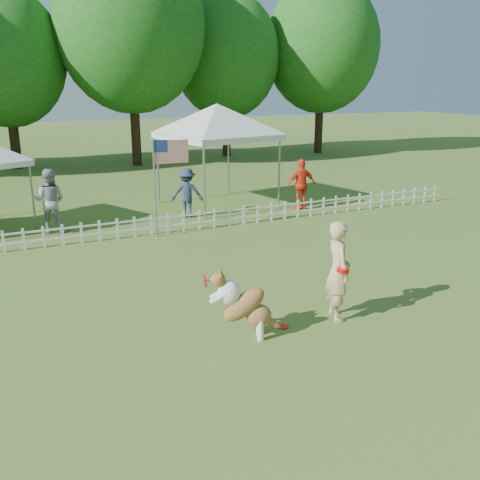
{
  "coord_description": "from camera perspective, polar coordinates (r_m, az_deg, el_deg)",
  "views": [
    {
      "loc": [
        -4.34,
        -7.8,
        4.27
      ],
      "look_at": [
        0.27,
        2.0,
        1.1
      ],
      "focal_mm": 40.0,
      "sensor_mm": 36.0,
      "label": 1
    }
  ],
  "objects": [
    {
      "name": "dog",
      "position": [
        9.25,
        0.56,
        -6.93
      ],
      "size": [
        1.26,
        0.81,
        1.24
      ],
      "primitive_type": null,
      "rotation": [
        0.0,
        0.0,
        -0.38
      ],
      "color": "brown",
      "rests_on": "ground"
    },
    {
      "name": "spectator_c",
      "position": [
        18.88,
        6.56,
        5.9
      ],
      "size": [
        1.08,
        0.52,
        1.79
      ],
      "primitive_type": "imported",
      "rotation": [
        0.0,
        0.0,
        3.06
      ],
      "color": "red",
      "rests_on": "ground"
    },
    {
      "name": "spectator_a",
      "position": [
        16.78,
        -19.62,
        3.96
      ],
      "size": [
        1.14,
        1.03,
        1.9
      ],
      "primitive_type": "imported",
      "rotation": [
        0.0,
        0.0,
        2.73
      ],
      "color": "#98979C",
      "rests_on": "ground"
    },
    {
      "name": "tree_far_right",
      "position": [
        35.14,
        8.68,
        18.47
      ],
      "size": [
        7.0,
        7.0,
        11.4
      ],
      "primitive_type": null,
      "color": "#1B4F16",
      "rests_on": "ground"
    },
    {
      "name": "tree_right",
      "position": [
        33.12,
        -1.5,
        17.91
      ],
      "size": [
        6.2,
        6.2,
        10.4
      ],
      "primitive_type": null,
      "color": "#1B4F16",
      "rests_on": "ground"
    },
    {
      "name": "tree_center_left",
      "position": [
        30.34,
        -23.64,
        16.2
      ],
      "size": [
        6.0,
        6.0,
        9.8
      ],
      "primitive_type": null,
      "color": "#1B4F16",
      "rests_on": "ground"
    },
    {
      "name": "handler",
      "position": [
        10.07,
        10.41,
        -3.23
      ],
      "size": [
        0.62,
        0.79,
        1.89
      ],
      "primitive_type": "imported",
      "rotation": [
        0.0,
        0.0,
        1.3
      ],
      "color": "tan",
      "rests_on": "ground"
    },
    {
      "name": "canopy_tent_right",
      "position": [
        19.37,
        -2.42,
        8.87
      ],
      "size": [
        4.01,
        4.01,
        3.54
      ],
      "primitive_type": null,
      "rotation": [
        0.0,
        0.0,
        0.19
      ],
      "color": "silver",
      "rests_on": "ground"
    },
    {
      "name": "ground",
      "position": [
        9.9,
        3.58,
        -9.28
      ],
      "size": [
        120.0,
        120.0,
        0.0
      ],
      "primitive_type": "plane",
      "color": "#35581B",
      "rests_on": "ground"
    },
    {
      "name": "flag_pole",
      "position": [
        15.4,
        -9.06,
        5.42
      ],
      "size": [
        1.09,
        0.14,
        2.83
      ],
      "primitive_type": null,
      "rotation": [
        0.0,
        0.0,
        -0.02
      ],
      "color": "gray",
      "rests_on": "ground"
    },
    {
      "name": "picket_fence",
      "position": [
        15.93,
        -8.56,
        1.69
      ],
      "size": [
        22.0,
        0.08,
        0.6
      ],
      "primitive_type": null,
      "color": "white",
      "rests_on": "ground"
    },
    {
      "name": "tree_center_right",
      "position": [
        29.79,
        -11.56,
        19.91
      ],
      "size": [
        7.6,
        7.6,
        12.6
      ],
      "primitive_type": null,
      "color": "#1B4F16",
      "rests_on": "ground"
    },
    {
      "name": "frisbee_on_turf",
      "position": [
        9.91,
        4.57,
        -9.19
      ],
      "size": [
        0.25,
        0.25,
        0.02
      ],
      "primitive_type": "cylinder",
      "rotation": [
        0.0,
        0.0,
        -0.12
      ],
      "color": "red",
      "rests_on": "ground"
    },
    {
      "name": "spectator_b",
      "position": [
        17.77,
        -5.67,
        5.02
      ],
      "size": [
        1.2,
        0.93,
        1.63
      ],
      "primitive_type": "imported",
      "rotation": [
        0.0,
        0.0,
        2.79
      ],
      "color": "#24324E",
      "rests_on": "ground"
    }
  ]
}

